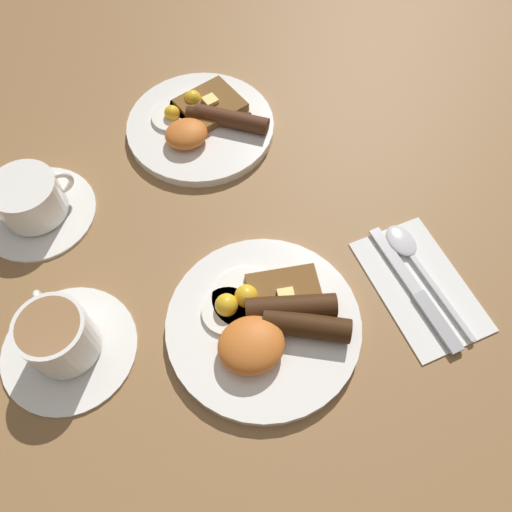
{
  "coord_description": "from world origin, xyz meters",
  "views": [
    {
      "loc": [
        -0.09,
        -0.21,
        0.58
      ],
      "look_at": [
        0.02,
        0.08,
        0.03
      ],
      "focal_mm": 35.0,
      "sensor_mm": 36.0,
      "label": 1
    }
  ],
  "objects_px": {
    "teacup_near": "(61,340)",
    "knife": "(418,294)",
    "breakfast_plate_near": "(266,323)",
    "breakfast_plate_far": "(202,123)",
    "teacup_far": "(32,202)",
    "spoon": "(409,251)"
  },
  "relations": [
    {
      "from": "teacup_near",
      "to": "knife",
      "type": "distance_m",
      "value": 0.44
    },
    {
      "from": "breakfast_plate_near",
      "to": "teacup_near",
      "type": "distance_m",
      "value": 0.24
    },
    {
      "from": "knife",
      "to": "breakfast_plate_far",
      "type": "bearing_deg",
      "value": 20.12
    },
    {
      "from": "breakfast_plate_near",
      "to": "knife",
      "type": "height_order",
      "value": "breakfast_plate_near"
    },
    {
      "from": "teacup_near",
      "to": "teacup_far",
      "type": "xyz_separation_m",
      "value": [
        0.0,
        0.21,
        -0.0
      ]
    },
    {
      "from": "teacup_near",
      "to": "spoon",
      "type": "distance_m",
      "value": 0.45
    },
    {
      "from": "breakfast_plate_far",
      "to": "spoon",
      "type": "distance_m",
      "value": 0.37
    },
    {
      "from": "breakfast_plate_near",
      "to": "teacup_far",
      "type": "relative_size",
      "value": 1.49
    },
    {
      "from": "breakfast_plate_near",
      "to": "teacup_far",
      "type": "bearing_deg",
      "value": 129.45
    },
    {
      "from": "breakfast_plate_near",
      "to": "breakfast_plate_far",
      "type": "relative_size",
      "value": 1.05
    },
    {
      "from": "breakfast_plate_far",
      "to": "teacup_far",
      "type": "bearing_deg",
      "value": -166.42
    },
    {
      "from": "teacup_far",
      "to": "breakfast_plate_far",
      "type": "bearing_deg",
      "value": 13.58
    },
    {
      "from": "breakfast_plate_near",
      "to": "teacup_far",
      "type": "xyz_separation_m",
      "value": [
        -0.23,
        0.28,
        0.01
      ]
    },
    {
      "from": "breakfast_plate_far",
      "to": "teacup_far",
      "type": "height_order",
      "value": "teacup_far"
    },
    {
      "from": "breakfast_plate_near",
      "to": "spoon",
      "type": "relative_size",
      "value": 1.31
    },
    {
      "from": "breakfast_plate_far",
      "to": "knife",
      "type": "height_order",
      "value": "breakfast_plate_far"
    },
    {
      "from": "breakfast_plate_far",
      "to": "spoon",
      "type": "xyz_separation_m",
      "value": [
        0.18,
        -0.32,
        -0.01
      ]
    },
    {
      "from": "breakfast_plate_far",
      "to": "knife",
      "type": "xyz_separation_m",
      "value": [
        0.16,
        -0.38,
        -0.01
      ]
    },
    {
      "from": "teacup_far",
      "to": "knife",
      "type": "xyz_separation_m",
      "value": [
        0.43,
        -0.31,
        -0.02
      ]
    },
    {
      "from": "teacup_near",
      "to": "knife",
      "type": "xyz_separation_m",
      "value": [
        0.43,
        -0.1,
        -0.02
      ]
    },
    {
      "from": "teacup_far",
      "to": "teacup_near",
      "type": "bearing_deg",
      "value": -90.31
    },
    {
      "from": "breakfast_plate_near",
      "to": "breakfast_plate_far",
      "type": "bearing_deg",
      "value": 84.0
    }
  ]
}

